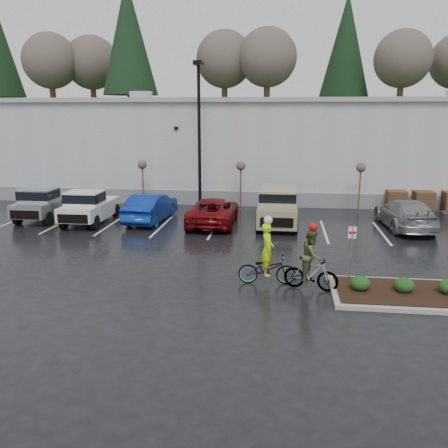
# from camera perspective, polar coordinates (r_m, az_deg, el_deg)

# --- Properties ---
(ground) EXTENTS (120.00, 120.00, 0.00)m
(ground) POSITION_cam_1_polar(r_m,az_deg,el_deg) (18.42, 3.05, -6.71)
(ground) COLOR black
(ground) RESTS_ON ground
(warehouse) EXTENTS (60.50, 15.50, 7.20)m
(warehouse) POSITION_cam_1_polar(r_m,az_deg,el_deg) (39.35, 5.42, 9.50)
(warehouse) COLOR #ADAFB2
(warehouse) RESTS_ON ground
(wooded_ridge) EXTENTS (80.00, 25.00, 6.00)m
(wooded_ridge) POSITION_cam_1_polar(r_m,az_deg,el_deg) (62.35, 6.07, 10.35)
(wooded_ridge) COLOR #1F3C19
(wooded_ridge) RESTS_ON ground
(lamppost) EXTENTS (0.50, 1.00, 9.22)m
(lamppost) POSITION_cam_1_polar(r_m,az_deg,el_deg) (29.71, -3.02, 12.19)
(lamppost) COLOR black
(lamppost) RESTS_ON ground
(sapling_west) EXTENTS (0.60, 0.60, 3.20)m
(sapling_west) POSITION_cam_1_polar(r_m,az_deg,el_deg) (31.81, -9.80, 6.76)
(sapling_west) COLOR #452B1B
(sapling_west) RESTS_ON ground
(sapling_mid) EXTENTS (0.60, 0.60, 3.20)m
(sapling_mid) POSITION_cam_1_polar(r_m,az_deg,el_deg) (30.58, 2.03, 6.68)
(sapling_mid) COLOR #452B1B
(sapling_mid) RESTS_ON ground
(sapling_east) EXTENTS (0.60, 0.60, 3.20)m
(sapling_east) POSITION_cam_1_polar(r_m,az_deg,el_deg) (30.85, 16.13, 6.22)
(sapling_east) COLOR #452B1B
(sapling_east) RESTS_ON ground
(pallet_stack_a) EXTENTS (1.20, 1.20, 1.35)m
(pallet_stack_a) POSITION_cam_1_polar(r_m,az_deg,el_deg) (32.61, 19.97, 2.65)
(pallet_stack_a) COLOR #452B1B
(pallet_stack_a) RESTS_ON ground
(pallet_stack_b) EXTENTS (1.20, 1.20, 1.35)m
(pallet_stack_b) POSITION_cam_1_polar(r_m,az_deg,el_deg) (33.03, 22.84, 2.53)
(pallet_stack_b) COLOR #452B1B
(pallet_stack_b) RESTS_ON ground
(curb_island) EXTENTS (8.00, 3.00, 0.15)m
(curb_island) POSITION_cam_1_polar(r_m,az_deg,el_deg) (18.38, 25.35, -7.85)
(curb_island) COLOR gray
(curb_island) RESTS_ON ground
(mulch_bed) EXTENTS (7.60, 2.60, 0.04)m
(mulch_bed) POSITION_cam_1_polar(r_m,az_deg,el_deg) (18.35, 25.38, -7.58)
(mulch_bed) COLOR black
(mulch_bed) RESTS_ON curb_island
(shrub_a) EXTENTS (0.70, 0.70, 0.52)m
(shrub_a) POSITION_cam_1_polar(r_m,az_deg,el_deg) (17.54, 16.07, -6.87)
(shrub_a) COLOR #1A3612
(shrub_a) RESTS_ON curb_island
(shrub_b) EXTENTS (0.70, 0.70, 0.52)m
(shrub_b) POSITION_cam_1_polar(r_m,az_deg,el_deg) (17.85, 20.86, -6.89)
(shrub_b) COLOR #1A3612
(shrub_b) RESTS_ON curb_island
(fire_lane_sign) EXTENTS (0.30, 0.05, 2.20)m
(fire_lane_sign) POSITION_cam_1_polar(r_m,az_deg,el_deg) (18.33, 15.09, -2.65)
(fire_lane_sign) COLOR gray
(fire_lane_sign) RESTS_ON ground
(pickup_silver) EXTENTS (2.10, 5.20, 1.96)m
(pickup_silver) POSITION_cam_1_polar(r_m,az_deg,el_deg) (30.50, -20.54, 2.48)
(pickup_silver) COLOR #999CA0
(pickup_silver) RESTS_ON ground
(pickup_white) EXTENTS (2.10, 5.20, 1.96)m
(pickup_white) POSITION_cam_1_polar(r_m,az_deg,el_deg) (28.66, -15.66, 2.18)
(pickup_white) COLOR silver
(pickup_white) RESTS_ON ground
(car_blue) EXTENTS (2.13, 5.17, 1.66)m
(car_blue) POSITION_cam_1_polar(r_m,az_deg,el_deg) (28.11, -8.78, 2.01)
(car_blue) COLOR navy
(car_blue) RESTS_ON ground
(car_red) EXTENTS (2.62, 5.56, 1.53)m
(car_red) POSITION_cam_1_polar(r_m,az_deg,el_deg) (27.00, -1.31, 1.55)
(car_red) COLOR #68090D
(car_red) RESTS_ON ground
(suv_tan) EXTENTS (2.20, 5.10, 2.06)m
(suv_tan) POSITION_cam_1_polar(r_m,az_deg,el_deg) (26.89, 6.45, 1.99)
(suv_tan) COLOR #999168
(suv_tan) RESTS_ON ground
(car_far_silver) EXTENTS (2.67, 5.75, 1.63)m
(car_far_silver) POSITION_cam_1_polar(r_m,az_deg,el_deg) (27.94, 20.99, 1.15)
(car_far_silver) COLOR #93949A
(car_far_silver) RESTS_ON ground
(cyclist_hivis) EXTENTS (2.20, 0.89, 2.61)m
(cyclist_hivis) POSITION_cam_1_polar(r_m,az_deg,el_deg) (17.85, 5.21, -4.72)
(cyclist_hivis) COLOR #3F3F44
(cyclist_hivis) RESTS_ON ground
(cyclist_olive) EXTENTS (2.00, 1.03, 2.49)m
(cyclist_olive) POSITION_cam_1_polar(r_m,az_deg,el_deg) (17.43, 10.45, -4.99)
(cyclist_olive) COLOR #3F3F44
(cyclist_olive) RESTS_ON ground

